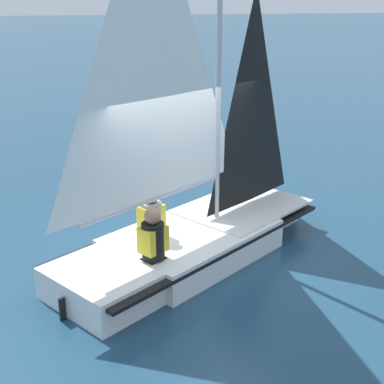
# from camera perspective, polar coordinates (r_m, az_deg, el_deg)

# --- Properties ---
(ground_plane) EXTENTS (260.00, 260.00, 0.00)m
(ground_plane) POSITION_cam_1_polar(r_m,az_deg,el_deg) (8.18, -0.00, -6.86)
(ground_plane) COLOR navy
(sailboat_main) EXTENTS (4.60, 3.68, 5.23)m
(sailboat_main) POSITION_cam_1_polar(r_m,az_deg,el_deg) (7.84, -0.27, -2.18)
(sailboat_main) COLOR white
(sailboat_main) RESTS_ON ground_plane
(sailor_helm) EXTENTS (0.43, 0.41, 1.16)m
(sailor_helm) POSITION_cam_1_polar(r_m,az_deg,el_deg) (7.75, -4.35, -3.35)
(sailor_helm) COLOR black
(sailor_helm) RESTS_ON ground_plane
(sailor_crew) EXTENTS (0.43, 0.41, 1.16)m
(sailor_crew) POSITION_cam_1_polar(r_m,az_deg,el_deg) (7.07, -4.16, -5.84)
(sailor_crew) COLOR black
(sailor_crew) RESTS_ON ground_plane
(buoy_marker) EXTENTS (0.50, 0.50, 1.14)m
(buoy_marker) POSITION_cam_1_polar(r_m,az_deg,el_deg) (19.06, 1.61, 9.31)
(buoy_marker) COLOR red
(buoy_marker) RESTS_ON ground_plane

